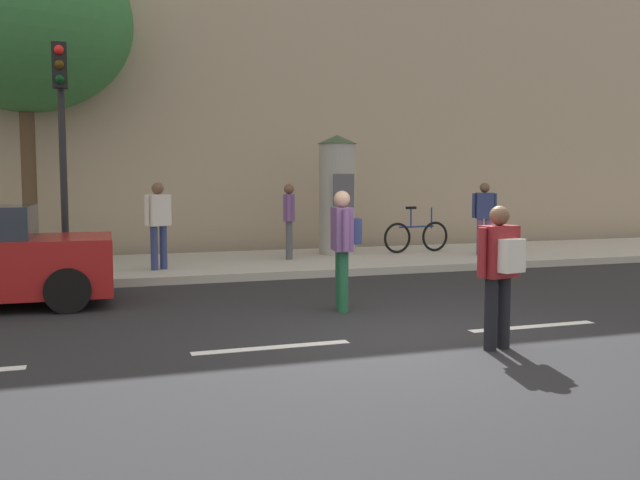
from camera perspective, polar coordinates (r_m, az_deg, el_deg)
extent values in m
plane|color=#232326|center=(8.34, 7.58, -7.94)|extent=(80.00, 80.00, 0.00)
cube|color=#B2ADA3|center=(14.84, -4.48, -1.93)|extent=(36.00, 4.00, 0.15)
cube|color=silver|center=(7.75, -4.00, -8.88)|extent=(1.80, 0.16, 0.01)
cube|color=silver|center=(9.21, 17.25, -6.86)|extent=(1.80, 0.16, 0.01)
cube|color=tan|center=(19.91, -8.25, 14.75)|extent=(36.00, 5.00, 10.50)
cylinder|color=black|center=(12.64, -20.50, 4.28)|extent=(0.12, 0.12, 3.24)
cube|color=black|center=(12.60, -20.81, 13.39)|extent=(0.24, 0.24, 0.75)
sphere|color=red|center=(12.51, -20.86, 14.54)|extent=(0.16, 0.16, 0.16)
sphere|color=#3C2906|center=(12.47, -20.83, 13.45)|extent=(0.16, 0.16, 0.16)
sphere|color=#07330F|center=(12.44, -20.79, 12.36)|extent=(0.16, 0.16, 0.16)
cylinder|color=#9E9B93|center=(15.86, 1.43, 3.40)|extent=(0.83, 0.83, 2.54)
cone|color=#334C33|center=(15.88, 1.44, 8.36)|extent=(0.92, 0.92, 0.20)
cube|color=#4C4C51|center=(15.46, 1.98, 3.83)|extent=(0.50, 0.02, 0.90)
cylinder|color=#4C3826|center=(15.80, -22.98, 4.07)|extent=(0.30, 0.30, 3.13)
ellipsoid|color=#337238|center=(16.14, -23.41, 16.40)|extent=(4.43, 4.43, 3.77)
cylinder|color=black|center=(7.76, 13.98, -6.00)|extent=(0.14, 0.14, 0.80)
cylinder|color=black|center=(7.91, 15.01, -5.82)|extent=(0.14, 0.14, 0.80)
cube|color=maroon|center=(7.74, 14.61, -0.93)|extent=(0.45, 0.32, 0.57)
cylinder|color=maroon|center=(7.56, 13.31, -1.04)|extent=(0.09, 0.09, 0.54)
cylinder|color=maroon|center=(7.92, 15.85, -0.83)|extent=(0.09, 0.09, 0.54)
sphere|color=brown|center=(7.71, 14.68, 1.97)|extent=(0.22, 0.22, 0.22)
cube|color=silver|center=(7.62, 15.58, -1.26)|extent=(0.31, 0.22, 0.36)
cylinder|color=#1E5938|center=(9.91, 1.68, -3.30)|extent=(0.14, 0.14, 0.87)
cylinder|color=#1E5938|center=(9.67, 1.96, -3.50)|extent=(0.14, 0.14, 0.87)
cube|color=#724C84|center=(9.71, 1.83, 0.92)|extent=(0.32, 0.52, 0.61)
cylinder|color=#724C84|center=(9.99, 1.50, 1.03)|extent=(0.09, 0.09, 0.58)
cylinder|color=#724C84|center=(9.43, 2.17, 0.80)|extent=(0.09, 0.09, 0.58)
sphere|color=tan|center=(9.69, 1.83, 3.42)|extent=(0.23, 0.23, 0.23)
cube|color=navy|center=(9.75, 2.87, 0.75)|extent=(0.20, 0.30, 0.36)
cylinder|color=navy|center=(13.41, -13.59, -0.66)|extent=(0.14, 0.14, 0.84)
cylinder|color=navy|center=(13.54, -12.87, -0.60)|extent=(0.14, 0.14, 0.84)
cube|color=silver|center=(13.43, -13.29, 2.43)|extent=(0.49, 0.42, 0.60)
cylinder|color=silver|center=(13.28, -14.18, 2.38)|extent=(0.09, 0.09, 0.57)
cylinder|color=silver|center=(13.58, -12.42, 2.47)|extent=(0.09, 0.09, 0.57)
sphere|color=brown|center=(13.42, -13.33, 4.19)|extent=(0.23, 0.23, 0.23)
cylinder|color=#724C84|center=(16.19, 13.11, 0.28)|extent=(0.14, 0.14, 0.83)
cylinder|color=#724C84|center=(16.22, 13.77, 0.27)|extent=(0.14, 0.14, 0.83)
cube|color=navy|center=(16.16, 13.49, 2.79)|extent=(0.44, 0.36, 0.59)
cylinder|color=navy|center=(16.12, 12.67, 2.80)|extent=(0.09, 0.09, 0.56)
cylinder|color=navy|center=(16.21, 14.31, 2.78)|extent=(0.09, 0.09, 0.56)
sphere|color=brown|center=(16.15, 13.52, 4.24)|extent=(0.23, 0.23, 0.23)
cube|color=#4C4C51|center=(16.34, 13.37, 2.71)|extent=(0.32, 0.25, 0.36)
cylinder|color=#4C4C51|center=(14.80, -2.59, -0.04)|extent=(0.14, 0.14, 0.82)
cylinder|color=#4C4C51|center=(15.02, -2.56, 0.03)|extent=(0.14, 0.14, 0.82)
cube|color=#724C84|center=(14.87, -2.58, 2.70)|extent=(0.37, 0.49, 0.58)
cylinder|color=#724C84|center=(14.60, -2.63, 2.66)|extent=(0.09, 0.09, 0.55)
cylinder|color=#724C84|center=(15.13, -2.54, 2.74)|extent=(0.09, 0.09, 0.55)
sphere|color=brown|center=(14.85, -2.59, 4.25)|extent=(0.22, 0.22, 0.22)
torus|color=black|center=(16.18, 6.44, 0.17)|extent=(0.72, 0.13, 0.72)
torus|color=black|center=(16.74, 9.52, 0.30)|extent=(0.72, 0.13, 0.72)
cylinder|color=navy|center=(16.44, 8.02, 1.10)|extent=(0.94, 0.14, 0.04)
cylinder|color=navy|center=(16.34, 7.56, 1.79)|extent=(0.04, 0.04, 0.45)
cylinder|color=navy|center=(16.65, 9.24, 1.83)|extent=(0.04, 0.04, 0.50)
cube|color=black|center=(16.33, 7.57, 2.67)|extent=(0.25, 0.12, 0.06)
cylinder|color=black|center=(10.28, -20.21, -3.94)|extent=(0.65, 0.24, 0.64)
cylinder|color=black|center=(11.90, -19.80, -2.74)|extent=(0.65, 0.24, 0.64)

